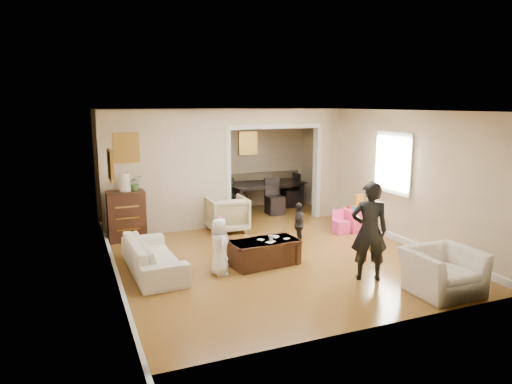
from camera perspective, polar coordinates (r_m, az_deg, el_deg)
name	(u,v)px	position (r m, az deg, el deg)	size (l,w,h in m)	color
floor	(260,247)	(8.92, 0.49, -6.86)	(7.00, 7.00, 0.00)	#A8742B
partition_left	(167,172)	(9.93, -10.92, 2.47)	(2.75, 0.18, 2.60)	beige
partition_right	(325,163)	(11.31, 8.59, 3.56)	(0.55, 0.18, 2.60)	beige
partition_header	(274,117)	(10.59, 2.27, 9.28)	(2.22, 0.18, 0.35)	beige
window_pane	(393,163)	(9.63, 16.64, 3.46)	(0.03, 0.95, 1.10)	white
framed_art_partition	(126,148)	(9.64, -15.74, 5.30)	(0.45, 0.03, 0.55)	brown
framed_art_sofa_wall	(110,165)	(7.32, -17.58, 3.16)	(0.03, 0.55, 0.40)	brown
framed_art_alcove	(248,143)	(12.14, -0.98, 6.07)	(0.45, 0.03, 0.55)	brown
sofa	(153,256)	(7.78, -12.59, -7.71)	(1.88, 0.74, 0.55)	white
armchair_back	(227,214)	(9.95, -3.61, -2.75)	(0.81, 0.83, 0.76)	#C2B586
armchair_front	(442,271)	(7.31, 22.08, -9.09)	(0.99, 0.87, 0.65)	white
dresser	(127,216)	(9.61, -15.72, -2.86)	(0.73, 0.41, 1.01)	black
table_lamp	(125,182)	(9.48, -15.93, 1.17)	(0.22, 0.22, 0.36)	beige
potted_plant	(135,183)	(9.50, -14.73, 1.09)	(0.28, 0.24, 0.31)	#3E652D
coffee_table	(264,252)	(7.95, 1.04, -7.49)	(1.15, 0.57, 0.43)	#371F11
coffee_cup	(271,238)	(7.86, 1.87, -5.71)	(0.10, 0.10, 0.09)	beige
play_table	(356,220)	(10.28, 12.31, -3.36)	(0.49, 0.49, 0.47)	#FF4382
cereal_box	(359,201)	(10.34, 12.63, -1.10)	(0.20, 0.07, 0.30)	yellow
cyan_cup	(354,208)	(10.12, 12.06, -1.98)	(0.08, 0.08, 0.08)	#26C2B8
toy_block	(349,207)	(10.25, 11.43, -1.87)	(0.08, 0.06, 0.05)	red
play_bowl	(362,209)	(10.15, 12.98, -2.05)	(0.23, 0.23, 0.06)	silver
dining_table	(265,196)	(12.05, 1.07, -0.46)	(1.99, 1.11, 0.70)	black
adult_person	(369,231)	(7.35, 13.84, -4.71)	(0.57, 0.37, 1.57)	black
child_kneel_a	(219,247)	(7.45, -4.55, -6.76)	(0.45, 0.30, 0.93)	white
child_kneel_b	(220,240)	(7.92, -4.50, -5.99)	(0.41, 0.32, 0.85)	#D1838E
child_toddler	(299,224)	(8.97, 5.34, -4.00)	(0.50, 0.21, 0.85)	black
craft_papers	(273,239)	(7.94, 2.12, -5.86)	(0.55, 0.42, 0.00)	white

